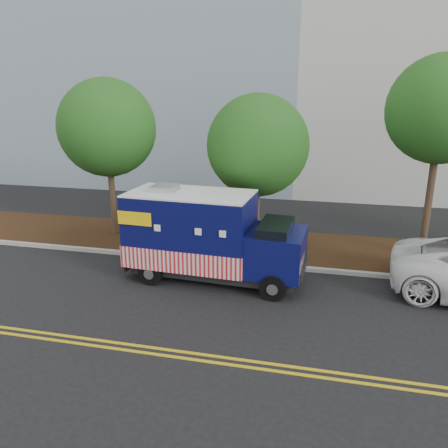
# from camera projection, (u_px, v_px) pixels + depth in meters

# --- Properties ---
(ground) EXTENTS (120.00, 120.00, 0.00)m
(ground) POSITION_uv_depth(u_px,v_px,m) (206.00, 278.00, 15.04)
(ground) COLOR black
(ground) RESTS_ON ground
(curb) EXTENTS (120.00, 0.18, 0.15)m
(curb) POSITION_uv_depth(u_px,v_px,m) (216.00, 261.00, 16.33)
(curb) COLOR #9E9E99
(curb) RESTS_ON ground
(mulch_strip) EXTENTS (120.00, 4.00, 0.15)m
(mulch_strip) POSITION_uv_depth(u_px,v_px,m) (228.00, 243.00, 18.28)
(mulch_strip) COLOR black
(mulch_strip) RESTS_ON ground
(centerline_near) EXTENTS (120.00, 0.10, 0.01)m
(centerline_near) POSITION_uv_depth(u_px,v_px,m) (158.00, 348.00, 10.90)
(centerline_near) COLOR gold
(centerline_near) RESTS_ON ground
(centerline_far) EXTENTS (120.00, 0.10, 0.01)m
(centerline_far) POSITION_uv_depth(u_px,v_px,m) (155.00, 354.00, 10.66)
(centerline_far) COLOR gold
(centerline_far) RESTS_ON ground
(tree_a) EXTENTS (4.02, 4.02, 6.72)m
(tree_a) POSITION_uv_depth(u_px,v_px,m) (107.00, 128.00, 17.98)
(tree_a) COLOR #38281C
(tree_a) RESTS_ON ground
(tree_b) EXTENTS (3.90, 3.90, 6.13)m
(tree_b) POSITION_uv_depth(u_px,v_px,m) (258.00, 146.00, 16.65)
(tree_b) COLOR #38281C
(tree_b) RESTS_ON ground
(tree_c) EXTENTS (3.79, 3.79, 7.45)m
(tree_c) POSITION_uv_depth(u_px,v_px,m) (442.00, 110.00, 15.13)
(tree_c) COLOR #38281C
(tree_c) RESTS_ON ground
(sign_post) EXTENTS (0.06, 0.06, 2.40)m
(sign_post) POSITION_uv_depth(u_px,v_px,m) (168.00, 228.00, 16.57)
(sign_post) COLOR #473828
(sign_post) RESTS_ON ground
(food_truck) EXTENTS (6.15, 2.61, 3.18)m
(food_truck) POSITION_uv_depth(u_px,v_px,m) (206.00, 238.00, 14.62)
(food_truck) COLOR black
(food_truck) RESTS_ON ground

